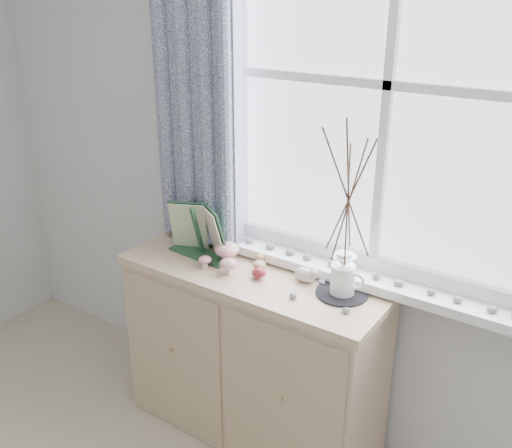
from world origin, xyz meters
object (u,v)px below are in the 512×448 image
(sideboard, at_px, (253,354))
(botanical_book, at_px, (196,232))
(toadstool_cluster, at_px, (225,254))
(twig_pitcher, at_px, (348,194))

(sideboard, height_order, botanical_book, botanical_book)
(toadstool_cluster, relative_size, twig_pitcher, 0.25)
(botanical_book, bearing_deg, sideboard, 10.35)
(sideboard, height_order, twig_pitcher, twig_pitcher)
(twig_pitcher, bearing_deg, sideboard, 170.27)
(botanical_book, bearing_deg, twig_pitcher, 10.38)
(botanical_book, relative_size, twig_pitcher, 0.49)
(sideboard, relative_size, twig_pitcher, 1.62)
(botanical_book, xyz_separation_m, toadstool_cluster, (0.16, 0.00, -0.07))
(sideboard, height_order, toadstool_cluster, toadstool_cluster)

